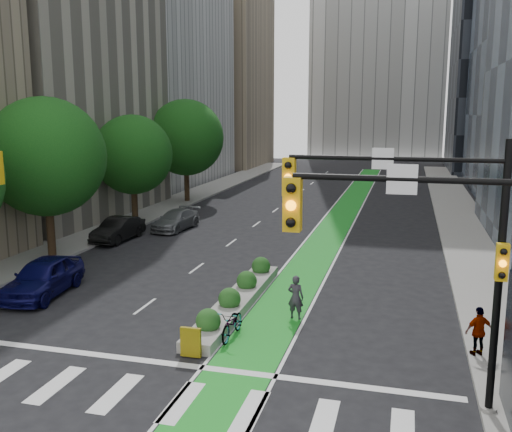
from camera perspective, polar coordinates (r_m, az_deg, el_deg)
The scene contains 19 objects.
ground at distance 18.45m, azimuth -12.23°, elevation -15.54°, with size 160.00×160.00×0.00m, color black.
sidewalk_left at distance 44.95m, azimuth -11.15°, elevation 0.13°, with size 3.60×90.00×0.15m, color gray.
sidewalk_right at distance 40.64m, azimuth 20.31°, elevation -1.43°, with size 3.60×90.00×0.15m, color gray.
bike_lane_paint at distance 45.62m, azimuth 8.69°, elevation 0.27°, with size 2.20×70.00×0.01m, color #1A9022.
building_beige at distance 48.13m, azimuth -21.65°, elevation 18.14°, with size 14.00×18.00×30.00m, color #B7AD99.
building_tan_far at distance 85.46m, azimuth -4.15°, elevation 13.83°, with size 14.00×16.00×26.00m, color tan.
building_dark_end at distance 83.76m, azimuth 24.04°, elevation 13.73°, with size 14.00×18.00×28.00m, color black.
tree_mid at distance 32.72m, azimuth -20.27°, elevation 5.56°, with size 6.40×6.40×8.78m.
tree_midfar at distance 41.32m, azimuth -12.22°, elevation 6.01°, with size 5.60×5.60×7.76m.
tree_far at distance 50.36m, azimuth -7.03°, elevation 7.78°, with size 6.60×6.60×9.00m.
signal_right at distance 15.48m, azimuth 17.81°, elevation -2.03°, with size 5.82×0.51×7.20m.
signal_far_right at distance 11.17m, azimuth 20.39°, elevation -7.24°, with size 4.82×0.51×7.20m.
median_planter at distance 23.94m, azimuth -1.90°, elevation -8.15°, with size 1.20×10.26×1.10m.
bicycle at distance 20.77m, azimuth -2.38°, elevation -10.66°, with size 0.70×2.02×1.06m, color gray.
cyclist at distance 22.43m, azimuth 3.99°, elevation -8.10°, with size 0.64×0.42×1.76m, color #332E37.
parked_car_left_near at distance 26.81m, azimuth -20.51°, elevation -5.73°, with size 1.97×4.91×1.67m, color #0B0B43.
parked_car_left_mid at distance 36.57m, azimuth -13.63°, elevation -1.30°, with size 1.54×4.41×1.45m, color black.
parked_car_left_far at distance 39.27m, azimuth -8.03°, elevation -0.39°, with size 1.87×4.59×1.33m, color slate.
pedestrian_far at distance 20.24m, azimuth 21.40°, elevation -10.67°, with size 0.96×0.40×1.64m, color gray.
Camera 1 is at (7.82, -14.65, 8.03)m, focal length 40.00 mm.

